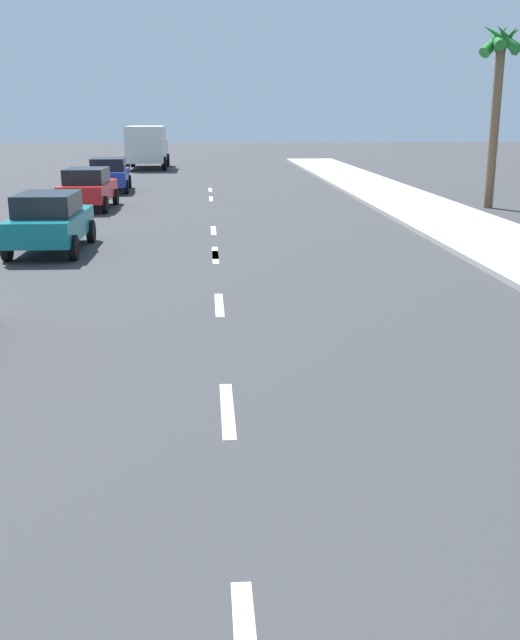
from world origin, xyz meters
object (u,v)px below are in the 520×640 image
Objects in this scene: palm_tree_distant at (500,65)px; parked_car_teal at (50,220)px; parked_car_red at (88,187)px; parked_car_blue at (109,174)px; delivery_truck at (147,146)px.

parked_car_teal is at bearing -150.67° from palm_tree_distant.
parked_car_red is 16.26m from palm_tree_distant.
parked_car_red is at bearing 93.29° from parked_car_teal.
parked_car_blue is (-0.43, 16.11, 0.00)m from parked_car_teal.
parked_car_blue is 0.60× the size of palm_tree_distant.
parked_car_red is 0.58× the size of palm_tree_distant.
parked_car_teal is 0.63× the size of delivery_truck.
parked_car_blue is 15.26m from delivery_truck.
delivery_truck is (0.66, 22.09, 0.67)m from parked_car_red.
delivery_truck reaches higher than parked_car_teal.
palm_tree_distant is at bearing -0.70° from parked_car_red.
delivery_truck reaches higher than parked_car_blue.
delivery_truck reaches higher than parked_car_red.
palm_tree_distant reaches higher than delivery_truck.
parked_car_red and parked_car_blue have the same top height.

